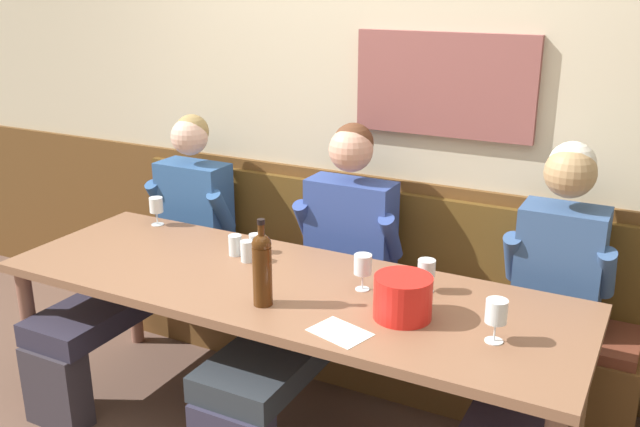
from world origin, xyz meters
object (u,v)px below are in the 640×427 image
object	(u,v)px
wine_glass_right_end	(426,270)
water_tumbler_left	(247,251)
person_center_right_seat	(543,319)
wine_glass_center_rear	(496,312)
wine_bottle_clear_water	(262,267)
person_center_left_seat	(155,249)
wall_bench	(351,317)
wine_glass_left_end	(156,207)
water_tumbler_right	(255,243)
wine_glass_by_bottle	(363,265)
dining_table	(284,298)
water_tumbler_center	(235,245)
person_right_seat	(318,281)
ice_bucket	(403,297)

from	to	relation	value
wine_glass_right_end	water_tumbler_left	distance (m)	0.83
person_center_right_seat	wine_glass_center_rear	distance (m)	0.49
wine_bottle_clear_water	wine_glass_right_end	size ratio (longest dim) A/B	2.56
person_center_right_seat	person_center_left_seat	bearing A→B (deg)	-178.95
wall_bench	water_tumbler_left	bearing A→B (deg)	-115.92
wine_bottle_clear_water	water_tumbler_left	bearing A→B (deg)	131.12
wine_glass_left_end	wine_bottle_clear_water	bearing A→B (deg)	-28.83
water_tumbler_right	wine_glass_right_end	bearing A→B (deg)	-2.80
wall_bench	wine_glass_by_bottle	distance (m)	0.88
wine_glass_center_rear	wine_glass_by_bottle	distance (m)	0.62
dining_table	wine_bottle_clear_water	bearing A→B (deg)	-81.30
dining_table	wine_glass_by_bottle	xyz separation A→B (m)	(0.32, 0.09, 0.18)
dining_table	wine_glass_center_rear	size ratio (longest dim) A/B	15.59
dining_table	water_tumbler_center	distance (m)	0.41
water_tumbler_center	person_right_seat	bearing A→B (deg)	21.90
person_right_seat	water_tumbler_right	distance (m)	0.34
wall_bench	person_center_left_seat	xyz separation A→B (m)	(-0.97, -0.37, 0.33)
wall_bench	ice_bucket	world-z (taller)	wall_bench
person_center_left_seat	wine_bottle_clear_water	xyz separation A→B (m)	(1.00, -0.53, 0.29)
person_center_left_seat	water_tumbler_left	xyz separation A→B (m)	(0.70, -0.18, 0.18)
wall_bench	wine_glass_right_end	xyz separation A→B (m)	(0.56, -0.48, 0.56)
wine_bottle_clear_water	water_tumbler_right	distance (m)	0.57
person_right_seat	water_tumbler_center	world-z (taller)	person_right_seat
ice_bucket	dining_table	bearing A→B (deg)	173.40
wall_bench	water_tumbler_center	world-z (taller)	wall_bench
wine_glass_center_rear	wine_glass_right_end	bearing A→B (deg)	141.15
water_tumbler_right	dining_table	bearing A→B (deg)	-38.99
dining_table	ice_bucket	xyz separation A→B (m)	(0.56, -0.06, 0.16)
person_center_right_seat	wine_glass_center_rear	xyz separation A→B (m)	(-0.10, -0.44, 0.20)
person_center_right_seat	ice_bucket	xyz separation A→B (m)	(-0.45, -0.41, 0.17)
wine_glass_left_end	water_tumbler_left	world-z (taller)	wine_glass_left_end
dining_table	wall_bench	bearing A→B (deg)	90.00
person_center_right_seat	water_tumbler_center	distance (m)	1.39
water_tumbler_right	wine_bottle_clear_water	bearing A→B (deg)	-54.18
wall_bench	wine_bottle_clear_water	bearing A→B (deg)	-87.89
wall_bench	dining_table	xyz separation A→B (m)	(0.00, -0.68, 0.39)
wine_glass_right_end	water_tumbler_center	bearing A→B (deg)	-178.23
ice_bucket	wine_glass_right_end	xyz separation A→B (m)	(0.00, 0.26, 0.01)
person_center_left_seat	person_right_seat	size ratio (longest dim) A/B	0.97
wine_glass_by_bottle	wall_bench	bearing A→B (deg)	118.82
ice_bucket	person_center_left_seat	bearing A→B (deg)	166.23
wall_bench	wine_glass_right_end	distance (m)	0.93
dining_table	wine_glass_right_end	xyz separation A→B (m)	(0.56, 0.20, 0.17)
wall_bench	water_tumbler_left	xyz separation A→B (m)	(-0.27, -0.55, 0.52)
dining_table	water_tumbler_left	size ratio (longest dim) A/B	25.85
wine_glass_center_rear	wine_glass_right_end	size ratio (longest dim) A/B	1.16
ice_bucket	water_tumbler_right	bearing A→B (deg)	160.46
water_tumbler_center	water_tumbler_left	world-z (taller)	same
wine_glass_by_bottle	water_tumbler_right	bearing A→B (deg)	166.65
person_right_seat	water_tumbler_center	bearing A→B (deg)	-158.10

